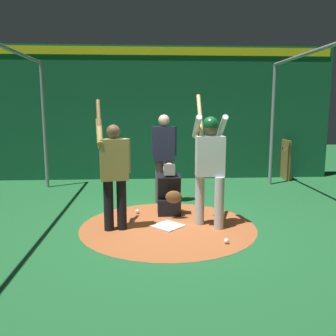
# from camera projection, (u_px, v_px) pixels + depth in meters

# --- Properties ---
(ground_plane) EXTENTS (25.11, 25.11, 0.00)m
(ground_plane) POSITION_uv_depth(u_px,v_px,m) (168.00, 226.00, 5.76)
(ground_plane) COLOR #216633
(dirt_circle) EXTENTS (2.80, 2.80, 0.01)m
(dirt_circle) POSITION_uv_depth(u_px,v_px,m) (168.00, 226.00, 5.76)
(dirt_circle) COLOR #B76033
(dirt_circle) RESTS_ON ground
(home_plate) EXTENTS (0.59, 0.59, 0.01)m
(home_plate) POSITION_uv_depth(u_px,v_px,m) (168.00, 226.00, 5.76)
(home_plate) COLOR white
(home_plate) RESTS_ON dirt_circle
(batter) EXTENTS (0.68, 0.49, 2.09)m
(batter) POSITION_uv_depth(u_px,v_px,m) (210.00, 161.00, 5.60)
(batter) COLOR #BCBCC0
(batter) RESTS_ON ground
(catcher) EXTENTS (0.58, 0.40, 0.94)m
(catcher) POSITION_uv_depth(u_px,v_px,m) (169.00, 195.00, 6.35)
(catcher) COLOR black
(catcher) RESTS_ON ground
(umpire) EXTENTS (0.22, 0.49, 1.75)m
(umpire) POSITION_uv_depth(u_px,v_px,m) (164.00, 154.00, 7.06)
(umpire) COLOR #4C4C51
(umpire) RESTS_ON ground
(visitor) EXTENTS (0.55, 0.54, 2.01)m
(visitor) POSITION_uv_depth(u_px,v_px,m) (114.00, 170.00, 5.46)
(visitor) COLOR black
(visitor) RESTS_ON ground
(back_wall) EXTENTS (0.22, 9.11, 3.45)m
(back_wall) POSITION_uv_depth(u_px,v_px,m) (159.00, 113.00, 9.46)
(back_wall) COLOR #145133
(back_wall) RESTS_ON ground
(cage_frame) EXTENTS (6.22, 5.51, 2.92)m
(cage_frame) POSITION_uv_depth(u_px,v_px,m) (168.00, 93.00, 5.42)
(cage_frame) COLOR gray
(cage_frame) RESTS_ON ground
(bat_rack) EXTENTS (0.82, 0.19, 1.05)m
(bat_rack) POSITION_uv_depth(u_px,v_px,m) (284.00, 160.00, 9.62)
(bat_rack) COLOR olive
(bat_rack) RESTS_ON ground
(baseball_0) EXTENTS (0.07, 0.07, 0.07)m
(baseball_0) POSITION_uv_depth(u_px,v_px,m) (137.00, 211.00, 6.45)
(baseball_0) COLOR white
(baseball_0) RESTS_ON dirt_circle
(baseball_1) EXTENTS (0.07, 0.07, 0.07)m
(baseball_1) POSITION_uv_depth(u_px,v_px,m) (226.00, 241.00, 5.01)
(baseball_1) COLOR white
(baseball_1) RESTS_ON dirt_circle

